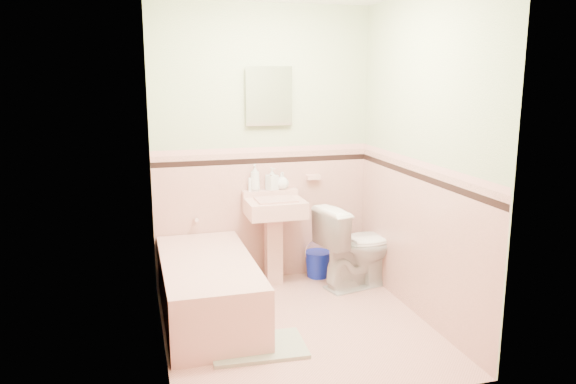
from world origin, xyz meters
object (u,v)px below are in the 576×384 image
object	(u,v)px
bucket	(318,264)
sink	(275,243)
shoe	(234,338)
soap_bottle_right	(282,181)
soap_bottle_left	(255,178)
toilet	(358,246)
soap_bottle_mid	(272,179)
bathtub	(208,291)
medicine_cabinet	(269,96)

from	to	relation	value
bucket	sink	bearing A→B (deg)	-166.35
sink	shoe	distance (m)	1.24
soap_bottle_right	shoe	bearing A→B (deg)	-119.26
soap_bottle_left	soap_bottle_right	bearing A→B (deg)	0.00
sink	toilet	xyz separation A→B (m)	(0.72, -0.21, -0.02)
sink	toilet	bearing A→B (deg)	-16.59
soap_bottle_left	shoe	bearing A→B (deg)	-109.41
soap_bottle_right	shoe	xyz separation A→B (m)	(-0.69, -1.23, -0.88)
soap_bottle_mid	bucket	xyz separation A→B (m)	(0.42, -0.07, -0.83)
bathtub	soap_bottle_mid	bearing A→B (deg)	45.43
bucket	soap_bottle_mid	bearing A→B (deg)	170.37
soap_bottle_left	shoe	world-z (taller)	soap_bottle_left
bucket	toilet	bearing A→B (deg)	-49.73
shoe	bathtub	bearing A→B (deg)	117.01
sink	toilet	world-z (taller)	sink
medicine_cabinet	bathtub	bearing A→B (deg)	-132.58
sink	shoe	bearing A→B (deg)	-118.69
medicine_cabinet	soap_bottle_right	size ratio (longest dim) A/B	2.84
soap_bottle_left	soap_bottle_mid	xyz separation A→B (m)	(0.16, 0.00, -0.02)
soap_bottle_mid	soap_bottle_left	bearing A→B (deg)	180.00
bathtub	sink	size ratio (longest dim) A/B	1.87
soap_bottle_left	soap_bottle_mid	world-z (taller)	soap_bottle_left
soap_bottle_right	bucket	world-z (taller)	soap_bottle_right
bathtub	shoe	size ratio (longest dim) A/B	9.87
soap_bottle_left	toilet	size ratio (longest dim) A/B	0.32
medicine_cabinet	soap_bottle_right	world-z (taller)	medicine_cabinet
soap_bottle_mid	shoe	bearing A→B (deg)	-115.78
medicine_cabinet	soap_bottle_mid	world-z (taller)	medicine_cabinet
sink	soap_bottle_right	distance (m)	0.58
shoe	sink	bearing A→B (deg)	76.57
sink	bucket	world-z (taller)	sink
medicine_cabinet	toilet	distance (m)	1.56
bathtub	soap_bottle_left	world-z (taller)	soap_bottle_left
medicine_cabinet	shoe	distance (m)	2.15
sink	soap_bottle_mid	distance (m)	0.59
medicine_cabinet	bucket	distance (m)	1.64
bathtub	toilet	world-z (taller)	toilet
bathtub	soap_bottle_mid	distance (m)	1.24
soap_bottle_left	shoe	distance (m)	1.59
soap_bottle_right	bucket	distance (m)	0.88
soap_bottle_mid	toilet	size ratio (longest dim) A/B	0.27
soap_bottle_left	shoe	size ratio (longest dim) A/B	1.58
bathtub	soap_bottle_right	bearing A→B (deg)	41.79
toilet	shoe	world-z (taller)	toilet
toilet	soap_bottle_right	bearing A→B (deg)	43.53
soap_bottle_mid	shoe	world-z (taller)	soap_bottle_mid
sink	shoe	xyz separation A→B (m)	(-0.57, -1.05, -0.34)
toilet	medicine_cabinet	bearing A→B (deg)	46.10
soap_bottle_left	toilet	distance (m)	1.12
soap_bottle_left	soap_bottle_right	world-z (taller)	soap_bottle_left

